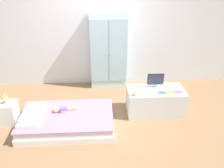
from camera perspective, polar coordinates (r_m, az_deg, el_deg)
name	(u,v)px	position (r m, az deg, el deg)	size (l,w,h in m)	color
ground_plane	(101,123)	(4.14, -2.75, -9.51)	(10.00, 10.00, 0.02)	brown
back_wall	(99,24)	(5.01, -3.35, 14.47)	(6.40, 0.05, 2.70)	silver
bed	(67,121)	(4.04, -10.97, -8.88)	(1.55, 0.94, 0.25)	white
pillow	(32,115)	(4.08, -19.25, -7.14)	(0.32, 0.68, 0.05)	silver
doll	(61,110)	(4.05, -12.61, -6.19)	(0.39, 0.16, 0.10)	#6B4CB2
nightstand	(8,113)	(4.37, -24.22, -6.63)	(0.28, 0.28, 0.41)	white
table_lamp	(4,97)	(4.21, -25.10, -2.83)	(0.12, 0.12, 0.19)	#B7B2AD
wardrobe	(109,51)	(4.98, -0.85, 8.10)	(0.78, 0.32, 1.64)	silver
tv_stand	(155,101)	(4.33, 10.58, -4.16)	(1.01, 0.51, 0.48)	silver
tv_monitor	(156,80)	(4.22, 10.72, 1.03)	(0.29, 0.10, 0.27)	#99999E
rocking_horse_toy	(134,93)	(3.95, 5.44, -2.32)	(0.08, 0.04, 0.10)	#8E6642
book_blue	(162,93)	(4.13, 12.24, -2.07)	(0.13, 0.09, 0.01)	blue
book_orange	(170,92)	(4.17, 14.08, -2.01)	(0.15, 0.09, 0.01)	orange
book_purple	(179,92)	(4.22, 16.14, -1.91)	(0.13, 0.09, 0.01)	#8E51B2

